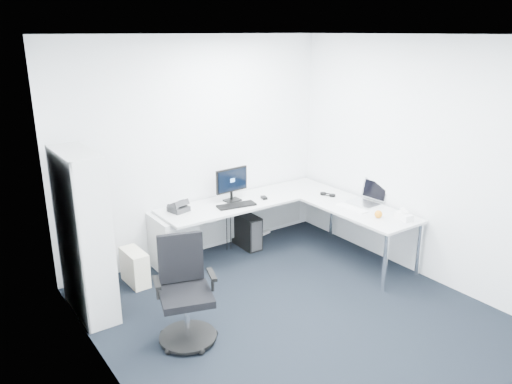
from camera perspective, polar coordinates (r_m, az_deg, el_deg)
ground at (r=5.07m, az=5.63°, el=-14.74°), size 4.20×4.20×0.00m
ceiling at (r=4.27m, az=6.78°, el=17.41°), size 4.20×4.20×0.00m
wall_back at (r=6.16m, az=-6.80°, el=4.87°), size 3.60×0.02×2.70m
wall_left at (r=3.63m, az=-15.90°, el=-5.14°), size 0.02×4.20×2.70m
wall_right at (r=5.80m, az=19.72°, el=3.10°), size 0.02×4.20×2.70m
l_desk at (r=6.18m, az=1.17°, el=-4.69°), size 2.40×1.34×0.70m
drawer_pedestal at (r=6.04m, az=-9.39°, el=-5.69°), size 0.44×0.54×0.67m
bookshelf at (r=5.16m, az=-19.09°, el=-4.62°), size 0.33×0.84×1.68m
task_chair at (r=4.60m, az=-8.02°, el=-11.40°), size 0.69×0.69×0.98m
black_pc_tower at (r=6.59m, az=-1.05°, el=-4.46°), size 0.20×0.45×0.44m
beige_pc_tower at (r=5.83m, az=-13.67°, el=-8.36°), size 0.20×0.42×0.40m
power_strip at (r=6.99m, az=0.56°, el=-4.87°), size 0.35×0.14×0.04m
monitor at (r=6.18m, az=-2.75°, el=0.89°), size 0.46×0.17×0.44m
black_keyboard at (r=6.06m, az=-2.26°, el=-1.53°), size 0.49×0.24×0.02m
mouse at (r=6.32m, az=0.92°, el=-0.66°), size 0.08×0.11×0.03m
desk_phone at (r=5.94m, az=-8.85°, el=-1.55°), size 0.24×0.24×0.14m
laptop at (r=6.23m, az=12.19°, el=-0.21°), size 0.41×0.40×0.27m
white_keyboard at (r=6.08m, az=10.84°, el=-1.83°), size 0.15×0.42×0.01m
headphones at (r=6.50m, az=8.20°, el=-0.20°), size 0.18×0.22×0.05m
orange_fruit at (r=5.84m, az=13.81°, el=-2.47°), size 0.09×0.09×0.09m
tissue_box at (r=5.87m, az=16.53°, el=-2.68°), size 0.15×0.23×0.07m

